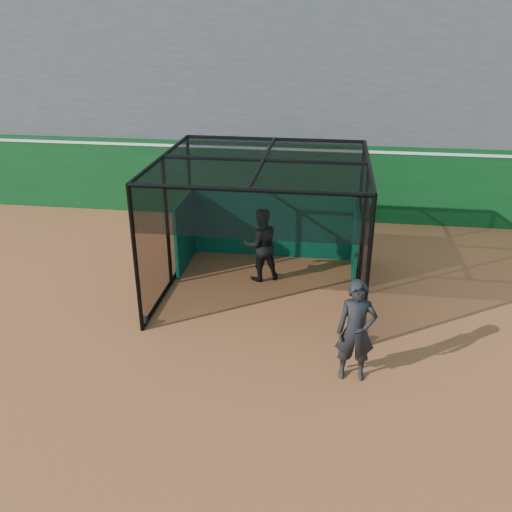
# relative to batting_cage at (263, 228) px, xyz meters

# --- Properties ---
(ground) EXTENTS (120.00, 120.00, 0.00)m
(ground) POSITION_rel_batting_cage_xyz_m (-0.02, -3.09, -1.64)
(ground) COLOR #99542C
(ground) RESTS_ON ground
(outfield_wall) EXTENTS (50.00, 0.50, 2.50)m
(outfield_wall) POSITION_rel_batting_cage_xyz_m (-0.02, 5.41, -0.35)
(outfield_wall) COLOR #0B3C16
(outfield_wall) RESTS_ON ground
(grandstand) EXTENTS (50.00, 7.85, 8.95)m
(grandstand) POSITION_rel_batting_cage_xyz_m (-0.02, 9.18, 2.83)
(grandstand) COLOR #4C4C4F
(grandstand) RESTS_ON ground
(batting_cage) EXTENTS (4.79, 4.59, 3.29)m
(batting_cage) POSITION_rel_batting_cage_xyz_m (0.00, 0.00, 0.00)
(batting_cage) COLOR black
(batting_cage) RESTS_ON ground
(batter) EXTENTS (1.15, 1.05, 1.92)m
(batter) POSITION_rel_batting_cage_xyz_m (-0.13, 0.60, -0.68)
(batter) COLOR black
(batter) RESTS_ON ground
(on_deck_player) EXTENTS (0.76, 0.52, 2.01)m
(on_deck_player) POSITION_rel_batting_cage_xyz_m (2.15, -3.28, -0.64)
(on_deck_player) COLOR black
(on_deck_player) RESTS_ON ground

